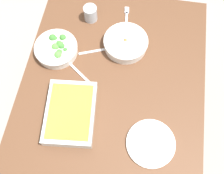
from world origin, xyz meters
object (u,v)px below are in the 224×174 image
object	(u,v)px
spoon_by_broccoli	(74,68)
fork_on_table	(127,18)
side_plate	(151,143)
spoon_by_stew	(100,50)
baking_dish	(71,113)
stew_bowl	(126,43)
drink_cup	(91,14)
broccoli_bowl	(56,48)

from	to	relation	value
spoon_by_broccoli	fork_on_table	bearing A→B (deg)	-31.69
side_plate	fork_on_table	size ratio (longest dim) A/B	1.24
side_plate	spoon_by_stew	distance (m)	0.54
baking_dish	spoon_by_broccoli	world-z (taller)	baking_dish
stew_bowl	spoon_by_broccoli	xyz separation A→B (m)	(-0.17, 0.24, -0.03)
stew_bowl	fork_on_table	size ratio (longest dim) A/B	1.29
drink_cup	spoon_by_broccoli	size ratio (longest dim) A/B	0.56
spoon_by_stew	fork_on_table	distance (m)	0.25
baking_dish	spoon_by_broccoli	distance (m)	0.25
side_plate	spoon_by_stew	size ratio (longest dim) A/B	1.29
broccoli_bowl	side_plate	distance (m)	0.66
stew_bowl	side_plate	distance (m)	0.52
stew_bowl	baking_dish	size ratio (longest dim) A/B	0.72
side_plate	broccoli_bowl	bearing A→B (deg)	52.83
spoon_by_broccoli	fork_on_table	xyz separation A→B (m)	(0.35, -0.22, -0.00)
drink_cup	side_plate	world-z (taller)	drink_cup
broccoli_bowl	fork_on_table	xyz separation A→B (m)	(0.27, -0.33, -0.03)
stew_bowl	drink_cup	world-z (taller)	drink_cup
broccoli_bowl	spoon_by_stew	size ratio (longest dim) A/B	1.29
stew_bowl	spoon_by_stew	bearing A→B (deg)	110.76
baking_dish	side_plate	size ratio (longest dim) A/B	1.45
stew_bowl	spoon_by_stew	size ratio (longest dim) A/B	1.35
side_plate	spoon_by_broccoli	world-z (taller)	side_plate
broccoli_bowl	fork_on_table	world-z (taller)	broccoli_bowl
side_plate	spoon_by_broccoli	distance (m)	0.53
drink_cup	baking_dish	bearing A→B (deg)	-178.30
drink_cup	stew_bowl	bearing A→B (deg)	-124.78
broccoli_bowl	baking_dish	bearing A→B (deg)	-155.56
stew_bowl	spoon_by_stew	xyz separation A→B (m)	(-0.05, 0.13, -0.03)
spoon_by_stew	fork_on_table	world-z (taller)	spoon_by_stew
stew_bowl	fork_on_table	distance (m)	0.19
stew_bowl	baking_dish	distance (m)	0.46
side_plate	fork_on_table	bearing A→B (deg)	16.75
spoon_by_stew	drink_cup	bearing A→B (deg)	23.80
stew_bowl	spoon_by_stew	world-z (taller)	stew_bowl
drink_cup	spoon_by_stew	bearing A→B (deg)	-156.20
spoon_by_stew	spoon_by_broccoli	world-z (taller)	same
spoon_by_stew	baking_dish	bearing A→B (deg)	169.30
drink_cup	spoon_by_broccoli	world-z (taller)	drink_cup
spoon_by_broccoli	baking_dish	bearing A→B (deg)	-170.44
fork_on_table	baking_dish	bearing A→B (deg)	163.52
broccoli_bowl	fork_on_table	bearing A→B (deg)	-50.13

